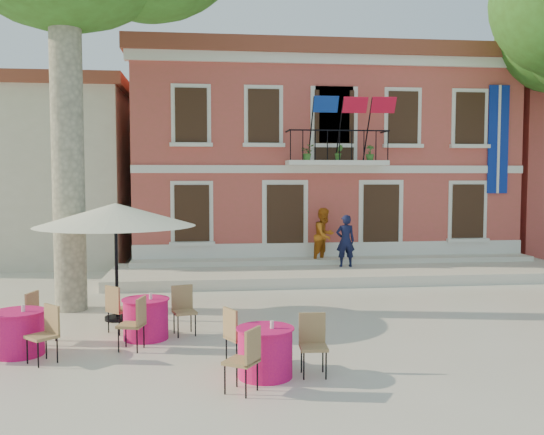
{
  "coord_description": "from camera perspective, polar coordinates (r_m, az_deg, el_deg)",
  "views": [
    {
      "loc": [
        -2.27,
        -13.45,
        3.11
      ],
      "look_at": [
        -0.31,
        3.5,
        1.91
      ],
      "focal_mm": 40.0,
      "sensor_mm": 36.0,
      "label": 1
    }
  ],
  "objects": [
    {
      "name": "ground",
      "position": [
        13.99,
        2.96,
        -8.83
      ],
      "size": [
        90.0,
        90.0,
        0.0
      ],
      "primitive_type": "plane",
      "color": "beige",
      "rests_on": "ground"
    },
    {
      "name": "main_building",
      "position": [
        23.83,
        3.76,
        5.61
      ],
      "size": [
        13.5,
        9.59,
        7.5
      ],
      "color": "#C34A46",
      "rests_on": "ground"
    },
    {
      "name": "neighbor_west",
      "position": [
        25.5,
        -23.11,
        3.93
      ],
      "size": [
        9.4,
        9.4,
        6.4
      ],
      "color": "beige",
      "rests_on": "ground"
    },
    {
      "name": "terrace",
      "position": [
        18.59,
        6.81,
        -5.18
      ],
      "size": [
        14.0,
        3.4,
        0.3
      ],
      "primitive_type": "cube",
      "color": "silver",
      "rests_on": "ground"
    },
    {
      "name": "patio_umbrella",
      "position": [
        13.27,
        -14.51,
        0.22
      ],
      "size": [
        3.38,
        3.38,
        2.52
      ],
      "color": "black",
      "rests_on": "ground"
    },
    {
      "name": "pedestrian_navy",
      "position": [
        18.7,
        6.93,
        -2.19
      ],
      "size": [
        0.58,
        0.38,
        1.6
      ],
      "primitive_type": "imported",
      "rotation": [
        0.0,
        0.0,
        3.14
      ],
      "color": "#0F1333",
      "rests_on": "terrace"
    },
    {
      "name": "pedestrian_orange",
      "position": [
        19.39,
        4.95,
        -1.71
      ],
      "size": [
        1.09,
        1.07,
        1.77
      ],
      "primitive_type": "imported",
      "rotation": [
        0.0,
        0.0,
        0.71
      ],
      "color": "#C86717",
      "rests_on": "terrace"
    },
    {
      "name": "cafe_table_0",
      "position": [
        11.87,
        -11.8,
        -9.11
      ],
      "size": [
        1.81,
        1.81,
        0.95
      ],
      "color": "#E6155B",
      "rests_on": "ground"
    },
    {
      "name": "cafe_table_1",
      "position": [
        9.52,
        -0.65,
        -12.32
      ],
      "size": [
        1.67,
        1.87,
        0.95
      ],
      "color": "#E6155B",
      "rests_on": "ground"
    },
    {
      "name": "cafe_table_2",
      "position": [
        11.49,
        -22.73,
        -9.78
      ],
      "size": [
        1.8,
        1.82,
        0.95
      ],
      "color": "#E6155B",
      "rests_on": "ground"
    }
  ]
}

